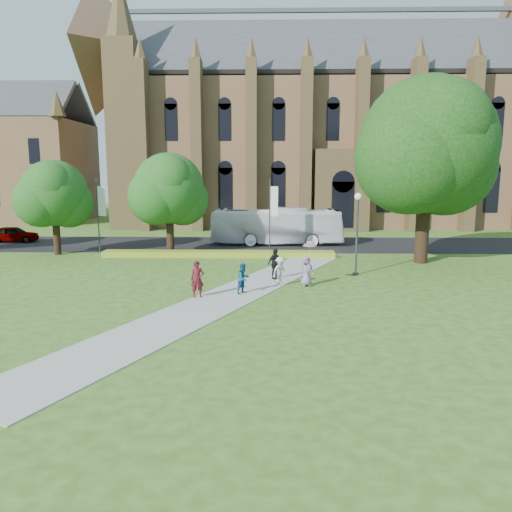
{
  "coord_description": "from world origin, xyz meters",
  "views": [
    {
      "loc": [
        1.83,
        -25.07,
        6.53
      ],
      "look_at": [
        1.14,
        4.12,
        1.6
      ],
      "focal_mm": 35.0,
      "sensor_mm": 36.0,
      "label": 1
    }
  ],
  "objects_px": {
    "large_tree": "(427,146)",
    "car_0": "(13,234)",
    "streetlamp": "(357,224)",
    "pedestrian_0": "(197,279)",
    "tour_coach": "(277,226)"
  },
  "relations": [
    {
      "from": "streetlamp",
      "to": "car_0",
      "type": "relative_size",
      "value": 1.19
    },
    {
      "from": "car_0",
      "to": "pedestrian_0",
      "type": "height_order",
      "value": "pedestrian_0"
    },
    {
      "from": "streetlamp",
      "to": "large_tree",
      "type": "height_order",
      "value": "large_tree"
    },
    {
      "from": "large_tree",
      "to": "tour_coach",
      "type": "relative_size",
      "value": 1.1
    },
    {
      "from": "car_0",
      "to": "pedestrian_0",
      "type": "relative_size",
      "value": 2.29
    },
    {
      "from": "large_tree",
      "to": "tour_coach",
      "type": "height_order",
      "value": "large_tree"
    },
    {
      "from": "large_tree",
      "to": "pedestrian_0",
      "type": "xyz_separation_m",
      "value": [
        -14.84,
        -10.69,
        -7.36
      ]
    },
    {
      "from": "streetlamp",
      "to": "tour_coach",
      "type": "xyz_separation_m",
      "value": [
        -4.86,
        13.46,
        -1.61
      ]
    },
    {
      "from": "streetlamp",
      "to": "tour_coach",
      "type": "distance_m",
      "value": 14.4
    },
    {
      "from": "large_tree",
      "to": "car_0",
      "type": "bearing_deg",
      "value": 164.22
    },
    {
      "from": "large_tree",
      "to": "car_0",
      "type": "xyz_separation_m",
      "value": [
        -35.08,
        9.91,
        -7.59
      ]
    },
    {
      "from": "car_0",
      "to": "pedestrian_0",
      "type": "distance_m",
      "value": 28.89
    },
    {
      "from": "streetlamp",
      "to": "pedestrian_0",
      "type": "relative_size",
      "value": 2.72
    },
    {
      "from": "tour_coach",
      "to": "car_0",
      "type": "relative_size",
      "value": 2.71
    },
    {
      "from": "streetlamp",
      "to": "pedestrian_0",
      "type": "bearing_deg",
      "value": -146.47
    }
  ]
}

